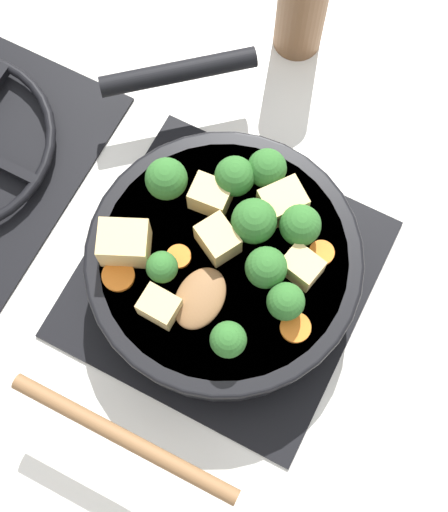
% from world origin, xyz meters
% --- Properties ---
extents(ground_plane, '(2.40, 2.40, 0.00)m').
position_xyz_m(ground_plane, '(0.00, 0.00, 0.00)').
color(ground_plane, white).
extents(front_burner_grate, '(0.31, 0.31, 0.03)m').
position_xyz_m(front_burner_grate, '(0.00, 0.00, 0.01)').
color(front_burner_grate, black).
rests_on(front_burner_grate, ground_plane).
extents(skillet_pan, '(0.39, 0.37, 0.06)m').
position_xyz_m(skillet_pan, '(0.00, 0.00, 0.06)').
color(skillet_pan, black).
rests_on(skillet_pan, front_burner_grate).
extents(wooden_spoon, '(0.20, 0.24, 0.02)m').
position_xyz_m(wooden_spoon, '(-0.14, -0.00, 0.09)').
color(wooden_spoon, brown).
rests_on(wooden_spoon, skillet_pan).
extents(tofu_cube_center_large, '(0.05, 0.05, 0.03)m').
position_xyz_m(tofu_cube_center_large, '(0.01, 0.01, 0.10)').
color(tofu_cube_center_large, '#DBB770').
rests_on(tofu_cube_center_large, skillet_pan).
extents(tofu_cube_near_handle, '(0.04, 0.04, 0.03)m').
position_xyz_m(tofu_cube_near_handle, '(0.05, 0.04, 0.10)').
color(tofu_cube_near_handle, '#DBB770').
rests_on(tofu_cube_near_handle, skillet_pan).
extents(tofu_cube_east_chunk, '(0.04, 0.04, 0.03)m').
position_xyz_m(tofu_cube_east_chunk, '(0.02, -0.08, 0.10)').
color(tofu_cube_east_chunk, '#DBB770').
rests_on(tofu_cube_east_chunk, skillet_pan).
extents(tofu_cube_west_chunk, '(0.06, 0.05, 0.03)m').
position_xyz_m(tofu_cube_west_chunk, '(0.07, -0.03, 0.10)').
color(tofu_cube_west_chunk, '#DBB770').
rests_on(tofu_cube_west_chunk, skillet_pan).
extents(tofu_cube_back_piece, '(0.06, 0.06, 0.04)m').
position_xyz_m(tofu_cube_back_piece, '(-0.04, 0.09, 0.10)').
color(tofu_cube_back_piece, '#DBB770').
rests_on(tofu_cube_back_piece, skillet_pan).
extents(tofu_cube_front_piece, '(0.03, 0.04, 0.03)m').
position_xyz_m(tofu_cube_front_piece, '(-0.08, 0.03, 0.10)').
color(tofu_cube_front_piece, '#DBB770').
rests_on(tofu_cube_front_piece, skillet_pan).
extents(broccoli_floret_near_spoon, '(0.04, 0.04, 0.05)m').
position_xyz_m(broccoli_floret_near_spoon, '(0.00, -0.05, 0.11)').
color(broccoli_floret_near_spoon, '#709956').
rests_on(broccoli_floret_near_spoon, skillet_pan).
extents(broccoli_floret_center_top, '(0.04, 0.04, 0.05)m').
position_xyz_m(broccoli_floret_center_top, '(0.04, 0.09, 0.11)').
color(broccoli_floret_center_top, '#709956').
rests_on(broccoli_floret_center_top, skillet_pan).
extents(broccoli_floret_east_rim, '(0.04, 0.04, 0.05)m').
position_xyz_m(broccoli_floret_east_rim, '(0.06, -0.06, 0.11)').
color(broccoli_floret_east_rim, '#709956').
rests_on(broccoli_floret_east_rim, skillet_pan).
extents(broccoli_floret_west_rim, '(0.04, 0.04, 0.05)m').
position_xyz_m(broccoli_floret_west_rim, '(0.07, 0.03, 0.11)').
color(broccoli_floret_west_rim, '#709956').
rests_on(broccoli_floret_west_rim, skillet_pan).
extents(broccoli_floret_north_edge, '(0.04, 0.04, 0.04)m').
position_xyz_m(broccoli_floret_north_edge, '(-0.08, -0.05, 0.11)').
color(broccoli_floret_north_edge, '#709956').
rests_on(broccoli_floret_north_edge, skillet_pan).
extents(broccoli_floret_south_cluster, '(0.05, 0.05, 0.05)m').
position_xyz_m(broccoli_floret_south_cluster, '(0.04, -0.01, 0.11)').
color(broccoli_floret_south_cluster, '#709956').
rests_on(broccoli_floret_south_cluster, skillet_pan).
extents(broccoli_floret_mid_floret, '(0.04, 0.04, 0.05)m').
position_xyz_m(broccoli_floret_mid_floret, '(-0.02, -0.08, 0.11)').
color(broccoli_floret_mid_floret, '#709956').
rests_on(broccoli_floret_mid_floret, skillet_pan).
extents(broccoli_floret_small_inner, '(0.03, 0.03, 0.04)m').
position_xyz_m(broccoli_floret_small_inner, '(-0.05, 0.05, 0.10)').
color(broccoli_floret_small_inner, '#709956').
rests_on(broccoli_floret_small_inner, skillet_pan).
extents(broccoli_floret_tall_stem, '(0.04, 0.04, 0.05)m').
position_xyz_m(broccoli_floret_tall_stem, '(0.10, -0.00, 0.11)').
color(broccoli_floret_tall_stem, '#709956').
rests_on(broccoli_floret_tall_stem, skillet_pan).
extents(carrot_slice_orange_thin, '(0.03, 0.03, 0.01)m').
position_xyz_m(carrot_slice_orange_thin, '(-0.03, -0.10, 0.08)').
color(carrot_slice_orange_thin, orange).
rests_on(carrot_slice_orange_thin, skillet_pan).
extents(carrot_slice_near_center, '(0.03, 0.03, 0.01)m').
position_xyz_m(carrot_slice_near_center, '(-0.07, 0.09, 0.08)').
color(carrot_slice_near_center, orange).
rests_on(carrot_slice_near_center, skillet_pan).
extents(carrot_slice_edge_slice, '(0.03, 0.03, 0.01)m').
position_xyz_m(carrot_slice_edge_slice, '(-0.02, 0.04, 0.08)').
color(carrot_slice_edge_slice, orange).
rests_on(carrot_slice_edge_slice, skillet_pan).
extents(carrot_slice_under_broccoli, '(0.03, 0.03, 0.01)m').
position_xyz_m(carrot_slice_under_broccoli, '(0.05, -0.09, 0.08)').
color(carrot_slice_under_broccoli, orange).
rests_on(carrot_slice_under_broccoli, skillet_pan).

